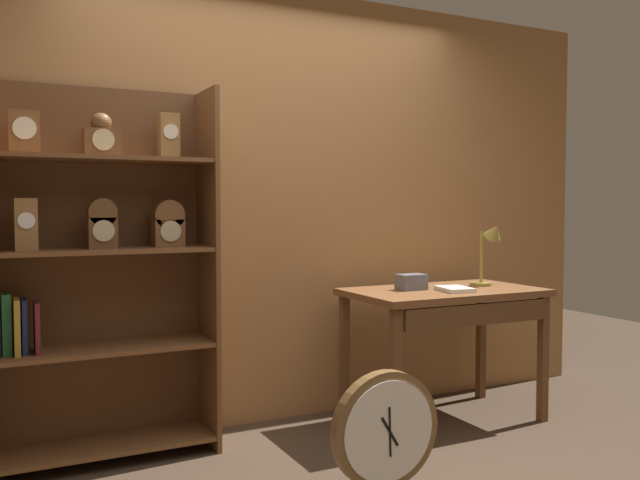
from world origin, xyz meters
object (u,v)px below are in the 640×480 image
workbench (446,306)px  round_clock_large (385,433)px  desk_lamp (490,247)px  bookshelf (98,269)px  open_repair_manual (455,289)px  toolbox_small (411,282)px

workbench → round_clock_large: bearing=-140.5°
workbench → round_clock_large: size_ratio=2.03×
desk_lamp → round_clock_large: bearing=-148.5°
bookshelf → open_repair_manual: size_ratio=8.73×
toolbox_small → open_repair_manual: toolbox_small is taller
workbench → toolbox_small: 0.26m
workbench → toolbox_small: bearing=157.8°
bookshelf → toolbox_small: bookshelf is taller
bookshelf → round_clock_large: (1.07, -1.05, -0.69)m
bookshelf → toolbox_small: size_ratio=11.58×
workbench → desk_lamp: (0.36, 0.03, 0.34)m
desk_lamp → toolbox_small: size_ratio=2.46×
desk_lamp → round_clock_large: 1.64m
workbench → round_clock_large: workbench is taller
desk_lamp → open_repair_manual: 0.45m
bookshelf → desk_lamp: bearing=-7.1°
desk_lamp → workbench: bearing=-175.3°
toolbox_small → open_repair_manual: (0.19, -0.17, -0.03)m
toolbox_small → round_clock_large: bearing=-130.3°
desk_lamp → open_repair_manual: desk_lamp is taller
bookshelf → toolbox_small: (1.76, -0.24, -0.13)m
toolbox_small → round_clock_large: (-0.69, -0.81, -0.56)m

